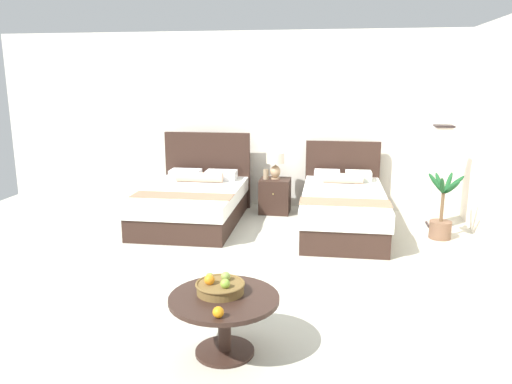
{
  "coord_description": "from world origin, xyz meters",
  "views": [
    {
      "loc": [
        1.0,
        -5.19,
        2.11
      ],
      "look_at": [
        0.05,
        0.48,
        0.77
      ],
      "focal_mm": 35.33,
      "sensor_mm": 36.0,
      "label": 1
    }
  ],
  "objects_px": {
    "vase": "(266,174)",
    "coffee_table": "(224,310)",
    "loose_apple": "(210,277)",
    "nightstand": "(275,196)",
    "potted_palm": "(442,217)",
    "floor_lamp_corner": "(440,177)",
    "fruit_bowl": "(220,287)",
    "table_lamp": "(275,162)",
    "bed_near_window": "(193,202)",
    "bed_near_corner": "(343,208)",
    "loose_orange": "(218,312)"
  },
  "relations": [
    {
      "from": "bed_near_corner",
      "to": "fruit_bowl",
      "type": "xyz_separation_m",
      "value": [
        -0.95,
        -3.36,
        0.22
      ]
    },
    {
      "from": "potted_palm",
      "to": "nightstand",
      "type": "bearing_deg",
      "value": 158.45
    },
    {
      "from": "bed_near_window",
      "to": "potted_palm",
      "type": "height_order",
      "value": "bed_near_window"
    },
    {
      "from": "bed_near_window",
      "to": "floor_lamp_corner",
      "type": "distance_m",
      "value": 3.54
    },
    {
      "from": "vase",
      "to": "coffee_table",
      "type": "height_order",
      "value": "vase"
    },
    {
      "from": "floor_lamp_corner",
      "to": "fruit_bowl",
      "type": "bearing_deg",
      "value": -121.24
    },
    {
      "from": "bed_near_window",
      "to": "potted_palm",
      "type": "distance_m",
      "value": 3.45
    },
    {
      "from": "coffee_table",
      "to": "loose_apple",
      "type": "xyz_separation_m",
      "value": [
        -0.18,
        0.28,
        0.15
      ]
    },
    {
      "from": "vase",
      "to": "loose_apple",
      "type": "xyz_separation_m",
      "value": [
        0.1,
        -3.83,
        -0.11
      ]
    },
    {
      "from": "nightstand",
      "to": "coffee_table",
      "type": "bearing_deg",
      "value": -88.01
    },
    {
      "from": "vase",
      "to": "floor_lamp_corner",
      "type": "height_order",
      "value": "floor_lamp_corner"
    },
    {
      "from": "coffee_table",
      "to": "floor_lamp_corner",
      "type": "height_order",
      "value": "floor_lamp_corner"
    },
    {
      "from": "floor_lamp_corner",
      "to": "loose_apple",
      "type": "bearing_deg",
      "value": -124.32
    },
    {
      "from": "loose_apple",
      "to": "loose_orange",
      "type": "relative_size",
      "value": 0.85
    },
    {
      "from": "coffee_table",
      "to": "potted_palm",
      "type": "height_order",
      "value": "potted_palm"
    },
    {
      "from": "bed_near_corner",
      "to": "floor_lamp_corner",
      "type": "bearing_deg",
      "value": 16.43
    },
    {
      "from": "bed_near_corner",
      "to": "loose_orange",
      "type": "relative_size",
      "value": 27.99
    },
    {
      "from": "bed_near_window",
      "to": "coffee_table",
      "type": "xyz_separation_m",
      "value": [
        1.26,
        -3.43,
        0.06
      ]
    },
    {
      "from": "floor_lamp_corner",
      "to": "potted_palm",
      "type": "height_order",
      "value": "floor_lamp_corner"
    },
    {
      "from": "loose_apple",
      "to": "loose_orange",
      "type": "bearing_deg",
      "value": -70.2
    },
    {
      "from": "nightstand",
      "to": "fruit_bowl",
      "type": "height_order",
      "value": "fruit_bowl"
    },
    {
      "from": "nightstand",
      "to": "potted_palm",
      "type": "distance_m",
      "value": 2.5
    },
    {
      "from": "table_lamp",
      "to": "fruit_bowl",
      "type": "bearing_deg",
      "value": -88.59
    },
    {
      "from": "table_lamp",
      "to": "loose_orange",
      "type": "bearing_deg",
      "value": -87.68
    },
    {
      "from": "vase",
      "to": "loose_apple",
      "type": "distance_m",
      "value": 3.83
    },
    {
      "from": "table_lamp",
      "to": "potted_palm",
      "type": "height_order",
      "value": "table_lamp"
    },
    {
      "from": "coffee_table",
      "to": "potted_palm",
      "type": "xyz_separation_m",
      "value": [
        2.18,
        3.22,
        -0.06
      ]
    },
    {
      "from": "vase",
      "to": "nightstand",
      "type": "bearing_deg",
      "value": 15.95
    },
    {
      "from": "bed_near_corner",
      "to": "floor_lamp_corner",
      "type": "relative_size",
      "value": 1.56
    },
    {
      "from": "coffee_table",
      "to": "nightstand",
      "type": "bearing_deg",
      "value": 91.99
    },
    {
      "from": "loose_orange",
      "to": "potted_palm",
      "type": "height_order",
      "value": "potted_palm"
    },
    {
      "from": "loose_apple",
      "to": "bed_near_corner",
      "type": "bearing_deg",
      "value": 70.97
    },
    {
      "from": "loose_apple",
      "to": "potted_palm",
      "type": "height_order",
      "value": "potted_palm"
    },
    {
      "from": "loose_apple",
      "to": "coffee_table",
      "type": "bearing_deg",
      "value": -56.43
    },
    {
      "from": "bed_near_corner",
      "to": "floor_lamp_corner",
      "type": "xyz_separation_m",
      "value": [
        1.33,
        0.39,
        0.41
      ]
    },
    {
      "from": "potted_palm",
      "to": "table_lamp",
      "type": "bearing_deg",
      "value": 158.03
    },
    {
      "from": "nightstand",
      "to": "table_lamp",
      "type": "relative_size",
      "value": 1.31
    },
    {
      "from": "vase",
      "to": "potted_palm",
      "type": "height_order",
      "value": "potted_palm"
    },
    {
      "from": "loose_apple",
      "to": "nightstand",
      "type": "bearing_deg",
      "value": 89.43
    },
    {
      "from": "nightstand",
      "to": "floor_lamp_corner",
      "type": "bearing_deg",
      "value": -7.92
    },
    {
      "from": "loose_apple",
      "to": "vase",
      "type": "bearing_deg",
      "value": 91.52
    },
    {
      "from": "loose_orange",
      "to": "nightstand",
      "type": "bearing_deg",
      "value": 92.33
    },
    {
      "from": "bed_near_window",
      "to": "nightstand",
      "type": "relative_size",
      "value": 3.85
    },
    {
      "from": "nightstand",
      "to": "coffee_table",
      "type": "xyz_separation_m",
      "value": [
        0.14,
        -4.14,
        0.09
      ]
    },
    {
      "from": "fruit_bowl",
      "to": "potted_palm",
      "type": "relative_size",
      "value": 0.43
    },
    {
      "from": "nightstand",
      "to": "vase",
      "type": "distance_m",
      "value": 0.38
    },
    {
      "from": "table_lamp",
      "to": "loose_apple",
      "type": "height_order",
      "value": "table_lamp"
    },
    {
      "from": "table_lamp",
      "to": "fruit_bowl",
      "type": "distance_m",
      "value": 4.11
    },
    {
      "from": "loose_apple",
      "to": "loose_orange",
      "type": "xyz_separation_m",
      "value": [
        0.22,
        -0.61,
        0.01
      ]
    },
    {
      "from": "floor_lamp_corner",
      "to": "table_lamp",
      "type": "bearing_deg",
      "value": 171.6
    }
  ]
}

